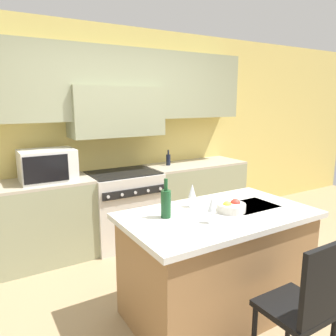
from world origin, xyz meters
TOP-DOWN VIEW (x-y plane):
  - ground_plane at (0.00, 0.00)m, footprint 10.00×10.00m
  - back_cabinetry at (0.00, 1.94)m, footprint 10.00×0.46m
  - back_counter at (-0.00, 1.69)m, footprint 3.64×0.62m
  - range_stove at (-0.00, 1.67)m, footprint 0.85×0.70m
  - microwave at (-0.88, 1.69)m, footprint 0.57×0.43m
  - kitchen_island at (0.10, -0.04)m, footprint 1.57×0.91m
  - island_chair at (0.14, -0.87)m, footprint 0.42×0.40m
  - wine_bottle at (-0.32, 0.08)m, footprint 0.08×0.08m
  - wine_glass_near at (-0.09, -0.19)m, footprint 0.07×0.07m
  - wine_glass_far at (0.00, 0.19)m, footprint 0.07×0.07m
  - fruit_bowl at (0.21, -0.07)m, footprint 0.24×0.24m
  - oil_bottle_on_counter at (0.71, 1.76)m, footprint 0.06×0.06m

SIDE VIEW (x-z plane):
  - ground_plane at x=0.00m, z-range 0.00..0.00m
  - kitchen_island at x=0.10m, z-range 0.00..0.89m
  - range_stove at x=0.00m, z-range 0.00..0.91m
  - back_counter at x=0.00m, z-range 0.00..0.92m
  - island_chair at x=0.14m, z-range 0.05..1.02m
  - fruit_bowl at x=0.21m, z-range 0.88..0.97m
  - oil_bottle_on_counter at x=0.71m, z-range 0.89..1.10m
  - wine_bottle at x=-0.32m, z-range 0.85..1.16m
  - wine_glass_near at x=-0.09m, z-range 0.92..1.13m
  - wine_glass_far at x=0.00m, z-range 0.92..1.13m
  - microwave at x=-0.88m, z-range 0.92..1.26m
  - back_cabinetry at x=0.00m, z-range 0.25..2.95m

